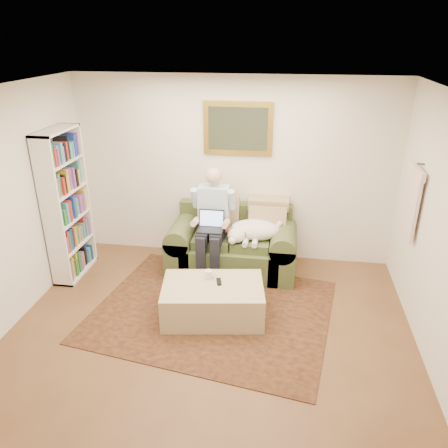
% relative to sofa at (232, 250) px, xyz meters
% --- Properties ---
extents(room_shell, '(4.51, 5.00, 2.61)m').
position_rel_sofa_xyz_m(room_shell, '(-0.06, -1.67, 1.00)').
color(room_shell, brown).
rests_on(room_shell, ground).
extents(rug, '(3.05, 2.60, 0.01)m').
position_rel_sofa_xyz_m(rug, '(-0.10, -1.06, -0.30)').
color(rug, black).
rests_on(rug, room_shell).
extents(sofa, '(1.74, 0.89, 1.05)m').
position_rel_sofa_xyz_m(sofa, '(0.00, 0.00, 0.00)').
color(sofa, '#414A27').
rests_on(sofa, room_shell).
extents(seated_man, '(0.57, 0.82, 1.47)m').
position_rel_sofa_xyz_m(seated_man, '(-0.26, -0.16, 0.43)').
color(seated_man, '#8CC3D8').
rests_on(seated_man, sofa).
extents(laptop, '(0.34, 0.27, 0.25)m').
position_rel_sofa_xyz_m(laptop, '(-0.26, -0.23, 0.47)').
color(laptop, black).
rests_on(laptop, seated_man).
extents(sleeping_dog, '(0.72, 0.45, 0.27)m').
position_rel_sofa_xyz_m(sleeping_dog, '(0.31, -0.09, 0.37)').
color(sleeping_dog, white).
rests_on(sleeping_dog, sofa).
extents(ottoman, '(1.26, 0.91, 0.42)m').
position_rel_sofa_xyz_m(ottoman, '(-0.07, -1.16, -0.09)').
color(ottoman, '#D0BD8B').
rests_on(ottoman, room_shell).
extents(coffee_mug, '(0.08, 0.08, 0.10)m').
position_rel_sofa_xyz_m(coffee_mug, '(-0.15, -1.01, 0.17)').
color(coffee_mug, white).
rests_on(coffee_mug, ottoman).
extents(tv_remote, '(0.08, 0.16, 0.02)m').
position_rel_sofa_xyz_m(tv_remote, '(-0.01, -1.09, 0.13)').
color(tv_remote, black).
rests_on(tv_remote, ottoman).
extents(bookshelf, '(0.28, 0.80, 2.00)m').
position_rel_sofa_xyz_m(bookshelf, '(-2.16, -0.43, 0.70)').
color(bookshelf, white).
rests_on(bookshelf, room_shell).
extents(wall_mirror, '(0.94, 0.04, 0.72)m').
position_rel_sofa_xyz_m(wall_mirror, '(0.00, 0.45, 1.60)').
color(wall_mirror, gold).
rests_on(wall_mirror, room_shell).
extents(hanging_shirt, '(0.06, 0.52, 0.90)m').
position_rel_sofa_xyz_m(hanging_shirt, '(2.13, -0.43, 1.05)').
color(hanging_shirt, '#F3D3C8').
rests_on(hanging_shirt, room_shell).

